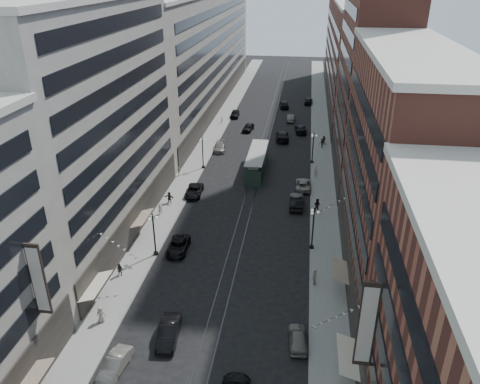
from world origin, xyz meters
The scene contains 41 objects.
ground centered at (0.00, 60.00, 0.00)m, with size 220.00×220.00×0.00m, color black.
sidewalk_west centered at (-11.00, 70.00, 0.07)m, with size 4.00×180.00×0.15m, color gray.
sidewalk_east centered at (11.00, 70.00, 0.07)m, with size 4.00×180.00×0.15m, color gray.
rail_west centered at (-0.70, 70.00, 0.01)m, with size 0.12×180.00×0.02m, color #2D2D33.
rail_east centered at (0.70, 70.00, 0.01)m, with size 0.12×180.00×0.02m, color #2D2D33.
building_west_mid centered at (-17.00, 33.00, 14.00)m, with size 8.00×36.00×28.00m, color #9B9689.
building_west_far centered at (-17.00, 96.00, 13.00)m, with size 8.00×90.00×26.00m, color #9B9689.
building_east_mid centered at (17.00, 28.00, 12.00)m, with size 8.00×30.00×24.00m, color brown.
building_east_tower centered at (17.00, 56.00, 21.00)m, with size 8.00×26.00×42.00m, color brown.
building_east_far centered at (17.00, 105.00, 12.00)m, with size 8.00×72.00×24.00m, color brown.
lamppost_sw_far centered at (-9.20, 28.00, 3.10)m, with size 1.03×1.14×5.52m.
lamppost_sw_mid centered at (-9.20, 55.00, 3.10)m, with size 1.03×1.14×5.52m.
lamppost_se_far centered at (9.20, 32.00, 3.10)m, with size 1.03×1.14×5.52m.
lamppost_se_mid centered at (9.20, 60.00, 3.10)m, with size 1.03×1.14×5.52m.
streetcar centered at (0.00, 54.98, 1.62)m, with size 2.81×12.68×3.51m.
car_1 centered at (-7.31, 10.38, 0.70)m, with size 1.47×4.23×1.39m, color slate.
car_2 centered at (-6.80, 29.31, 0.69)m, with size 2.30×4.99×1.39m, color black.
car_4 centered at (7.97, 15.67, 0.70)m, with size 1.66×4.13×1.41m, color #68665C.
car_5 centered at (-3.80, 14.70, 0.80)m, with size 1.69×4.85×1.60m, color black.
pedestrian_1 centered at (-10.87, 15.91, 1.01)m, with size 0.84×0.46×1.72m, color gray.
pedestrian_2 centered at (-11.82, 23.32, 0.90)m, with size 0.73×0.40×1.51m, color black.
pedestrian_4 centered at (9.50, 24.78, 1.05)m, with size 1.06×0.48×1.81m, color #B0A992.
car_7 centered at (-8.40, 44.73, 0.70)m, with size 2.31×5.01×1.39m, color black.
car_8 centered at (-7.97, 64.05, 0.70)m, with size 1.97×4.85×1.41m, color gray.
car_9 centered at (-8.40, 86.06, 0.79)m, with size 1.86×4.61×1.57m, color black.
car_10 centered at (6.97, 43.03, 0.87)m, with size 1.85×5.29×1.74m, color black.
car_11 centered at (7.84, 49.33, 0.71)m, with size 2.35×5.10×1.42m, color gray.
car_12 centered at (6.80, 76.92, 0.78)m, with size 2.18×5.36×1.56m, color black.
car_13 centered at (-4.11, 76.49, 0.76)m, with size 1.80×4.47×1.52m, color black.
car_14 centered at (4.43, 84.59, 0.76)m, with size 1.60×4.59×1.51m, color #646058.
pedestrian_5 centered at (-11.30, 41.42, 1.01)m, with size 1.59×0.46×1.72m, color black.
pedestrian_6 centered at (-12.43, 51.24, 0.95)m, with size 0.94×0.43×1.60m, color #BEB29E.
pedestrian_7 centered at (9.89, 41.81, 1.11)m, with size 0.94×0.51×1.92m, color black.
pedestrian_8 centered at (9.76, 53.93, 1.11)m, with size 0.70×0.46×1.92m, color #C1B49F.
pedestrian_9 centered at (11.08, 67.90, 1.05)m, with size 1.17×0.48×1.81m, color black.
car_extra_0 centered at (8.24, 100.22, 0.81)m, with size 1.92×4.76×1.62m, color black.
car_extra_1 centered at (2.36, 95.62, 0.86)m, with size 2.04×5.08×1.73m, color black.
car_extra_2 centered at (3.33, 71.61, 0.88)m, with size 2.48×6.09×1.77m, color black.
pedestrian_extra_0 centered at (-10.53, 81.00, 0.90)m, with size 0.54×0.36×1.49m, color #BDB89D.
pedestrian_extra_1 centered at (-11.61, 37.86, 0.98)m, with size 0.60×0.40×1.65m, color #AFA491.
pedestrian_extra_2 centered at (11.41, 70.25, 0.93)m, with size 1.45×0.42×1.57m, color black.
Camera 1 is at (7.30, -17.20, 31.03)m, focal length 35.00 mm.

